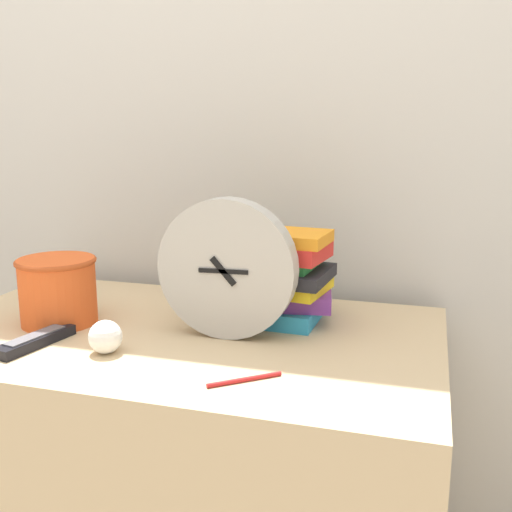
% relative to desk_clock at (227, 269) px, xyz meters
% --- Properties ---
extents(wall_back, '(6.00, 0.04, 2.40)m').
position_rel_desk_clock_xyz_m(wall_back, '(-0.11, 0.40, 0.33)').
color(wall_back, beige).
rests_on(wall_back, ground_plane).
extents(desk, '(1.08, 0.65, 0.72)m').
position_rel_desk_clock_xyz_m(desk, '(-0.11, 0.00, -0.50)').
color(desk, tan).
rests_on(desk, ground_plane).
extents(desk_clock, '(0.28, 0.05, 0.28)m').
position_rel_desk_clock_xyz_m(desk_clock, '(0.00, 0.00, 0.00)').
color(desk_clock, '#B7B2A8').
rests_on(desk_clock, desk).
extents(book_stack, '(0.25, 0.22, 0.20)m').
position_rel_desk_clock_xyz_m(book_stack, '(0.08, 0.13, -0.04)').
color(book_stack, '#2D9ED1').
rests_on(book_stack, desk).
extents(basket, '(0.17, 0.17, 0.14)m').
position_rel_desk_clock_xyz_m(basket, '(-0.38, -0.02, -0.06)').
color(basket, '#E05623').
rests_on(basket, desk).
extents(tv_remote, '(0.08, 0.18, 0.02)m').
position_rel_desk_clock_xyz_m(tv_remote, '(-0.34, -0.16, -0.13)').
color(tv_remote, black).
rests_on(tv_remote, desk).
extents(crumpled_paper_ball, '(0.06, 0.06, 0.06)m').
position_rel_desk_clock_xyz_m(crumpled_paper_ball, '(-0.19, -0.15, -0.11)').
color(crumpled_paper_ball, white).
rests_on(crumpled_paper_ball, desk).
extents(pen, '(0.11, 0.09, 0.01)m').
position_rel_desk_clock_xyz_m(pen, '(0.10, -0.20, -0.14)').
color(pen, '#B21E1E').
rests_on(pen, desk).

